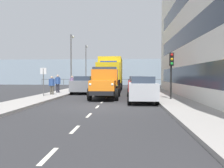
% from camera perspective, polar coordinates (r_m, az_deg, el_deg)
% --- Properties ---
extents(ground_plane, '(80.00, 80.00, 0.00)m').
position_cam_1_polar(ground_plane, '(21.86, -0.46, -2.53)').
color(ground_plane, '#2D2D30').
extents(sidewalk_left, '(2.38, 37.88, 0.15)m').
position_cam_1_polar(sidewalk_left, '(22.00, 12.12, -2.36)').
color(sidewalk_left, '#9E9993').
rests_on(sidewalk_left, ground_plane).
extents(sidewalk_right, '(2.38, 37.88, 0.15)m').
position_cam_1_polar(sidewalk_right, '(22.75, -12.61, -2.21)').
color(sidewalk_right, '#9E9993').
rests_on(sidewalk_right, ground_plane).
extents(road_centreline_markings, '(0.12, 34.75, 0.01)m').
position_cam_1_polar(road_centreline_markings, '(21.87, -0.46, -2.52)').
color(road_centreline_markings, silver).
rests_on(road_centreline_markings, ground_plane).
extents(sea_horizon, '(80.00, 0.80, 5.00)m').
position_cam_1_polar(sea_horizon, '(43.70, 1.86, 3.07)').
color(sea_horizon, '#8C9EAD').
rests_on(sea_horizon, ground_plane).
extents(seawall_railing, '(28.08, 0.08, 1.20)m').
position_cam_1_polar(seawall_railing, '(40.11, 1.65, 0.89)').
color(seawall_railing, '#4C5156').
rests_on(seawall_railing, ground_plane).
extents(truck_vintage_orange, '(2.17, 5.64, 2.43)m').
position_cam_1_polar(truck_vintage_orange, '(17.20, -1.80, 0.14)').
color(truck_vintage_orange, black).
rests_on(truck_vintage_orange, ground_plane).
extents(lorry_cargo_yellow, '(2.58, 8.20, 3.87)m').
position_cam_1_polar(lorry_cargo_yellow, '(26.20, -0.36, 2.78)').
color(lorry_cargo_yellow, gold).
rests_on(lorry_cargo_yellow, ground_plane).
extents(car_silver_kerbside_near, '(1.84, 4.22, 1.72)m').
position_cam_1_polar(car_silver_kerbside_near, '(14.99, 7.62, -1.26)').
color(car_silver_kerbside_near, '#B7BABF').
rests_on(car_silver_kerbside_near, ground_plane).
extents(car_red_kerbside_1, '(1.93, 4.10, 1.72)m').
position_cam_1_polar(car_red_kerbside_1, '(20.14, 6.73, -0.39)').
color(car_red_kerbside_1, '#B21E1E').
rests_on(car_red_kerbside_1, ground_plane).
extents(car_maroon_kerbside_2, '(1.76, 3.89, 1.72)m').
position_cam_1_polar(car_maroon_kerbside_2, '(25.58, 6.18, 0.13)').
color(car_maroon_kerbside_2, maroon).
rests_on(car_maroon_kerbside_2, ground_plane).
extents(car_black_kerbside_3, '(1.92, 3.82, 1.72)m').
position_cam_1_polar(car_black_kerbside_3, '(30.38, 5.86, 0.45)').
color(car_black_kerbside_3, black).
rests_on(car_black_kerbside_3, ground_plane).
extents(car_grey_oppositeside_0, '(1.96, 4.12, 1.72)m').
position_cam_1_polar(car_grey_oppositeside_0, '(22.42, -7.20, -0.14)').
color(car_grey_oppositeside_0, slate).
rests_on(car_grey_oppositeside_0, ground_plane).
extents(car_white_oppositeside_1, '(1.95, 4.26, 1.72)m').
position_cam_1_polar(car_white_oppositeside_1, '(27.55, -5.06, 0.29)').
color(car_white_oppositeside_1, white).
rests_on(car_white_oppositeside_1, ground_plane).
extents(pedestrian_couple_a, '(0.53, 0.34, 1.58)m').
position_cam_1_polar(pedestrian_couple_a, '(20.09, -15.01, 0.04)').
color(pedestrian_couple_a, '#4C473D').
rests_on(pedestrian_couple_a, sidewalk_right).
extents(pedestrian_in_dark_coat, '(0.53, 0.34, 1.71)m').
position_cam_1_polar(pedestrian_in_dark_coat, '(22.18, -13.58, 0.47)').
color(pedestrian_in_dark_coat, black).
rests_on(pedestrian_in_dark_coat, sidewalk_right).
extents(pedestrian_with_bag, '(0.53, 0.34, 1.62)m').
position_cam_1_polar(pedestrian_with_bag, '(23.79, -10.05, 0.46)').
color(pedestrian_with_bag, black).
rests_on(pedestrian_with_bag, sidewalk_right).
extents(traffic_light_near, '(0.28, 0.41, 3.20)m').
position_cam_1_polar(traffic_light_near, '(16.10, 14.81, 4.54)').
color(traffic_light_near, black).
rests_on(traffic_light_near, sidewalk_left).
extents(lamp_post_promenade, '(0.32, 1.14, 6.35)m').
position_cam_1_polar(lamp_post_promenade, '(26.48, -10.25, 6.78)').
color(lamp_post_promenade, '#59595B').
rests_on(lamp_post_promenade, sidewalk_right).
extents(lamp_post_far, '(0.32, 1.14, 6.41)m').
position_cam_1_polar(lamp_post_far, '(35.64, -6.58, 5.64)').
color(lamp_post_far, '#59595B').
rests_on(lamp_post_far, sidewalk_right).
extents(street_sign, '(0.50, 0.07, 2.25)m').
position_cam_1_polar(street_sign, '(18.75, -16.99, 1.75)').
color(street_sign, '#4C4C4C').
rests_on(street_sign, sidewalk_right).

